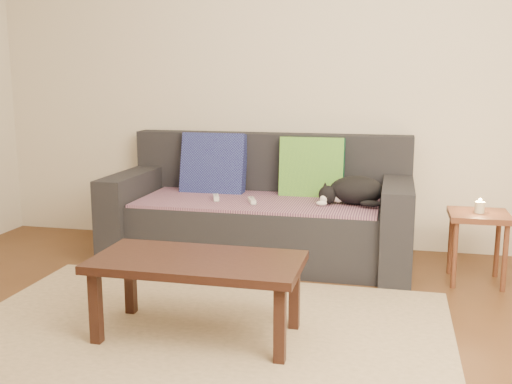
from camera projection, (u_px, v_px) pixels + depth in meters
ground at (189, 351)px, 2.85m from camera, size 4.50×4.50×0.00m
back_wall at (274, 75)px, 4.52m from camera, size 4.50×0.04×2.60m
sofa at (261, 215)px, 4.30m from camera, size 2.10×0.94×0.87m
throw_blanket at (258, 201)px, 4.18m from camera, size 1.66×0.74×0.02m
cushion_navy at (214, 166)px, 4.49m from camera, size 0.48×0.23×0.50m
cushion_green at (312, 169)px, 4.32m from camera, size 0.46×0.16×0.47m
cat at (354, 191)px, 4.02m from camera, size 0.48×0.38×0.19m
wii_remote_a at (216, 198)px, 4.18m from camera, size 0.08×0.15×0.03m
wii_remote_b at (252, 201)px, 4.08m from camera, size 0.09×0.15×0.03m
side_table at (478, 225)px, 3.74m from camera, size 0.36×0.36×0.45m
candle at (480, 207)px, 3.72m from camera, size 0.06×0.06×0.09m
rug at (199, 336)px, 2.99m from camera, size 2.50×1.80×0.01m
coffee_table at (197, 268)px, 2.93m from camera, size 1.03×0.51×0.41m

